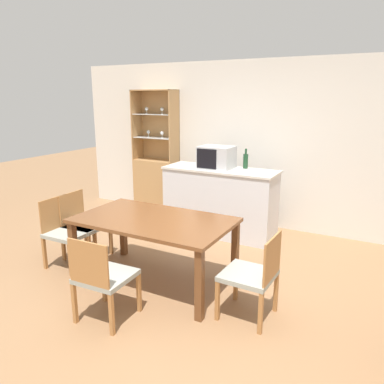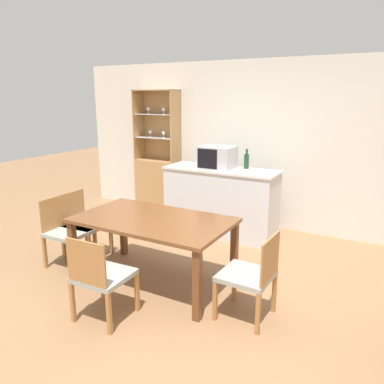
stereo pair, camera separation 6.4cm
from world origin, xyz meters
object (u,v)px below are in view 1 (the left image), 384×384
(display_cabinet, at_px, (157,177))
(dining_table, at_px, (154,226))
(dining_chair_side_left_far, at_px, (84,225))
(dining_chair_head_near, at_px, (103,277))
(dining_chair_side_left_near, at_px, (66,232))
(dining_chair_side_right_near, at_px, (253,275))
(microwave, at_px, (216,157))
(wine_bottle, at_px, (246,161))

(display_cabinet, distance_m, dining_table, 2.68)
(dining_chair_side_left_far, bearing_deg, dining_chair_head_near, 47.72)
(display_cabinet, relative_size, dining_chair_side_left_near, 2.55)
(display_cabinet, distance_m, dining_chair_head_near, 3.41)
(display_cabinet, distance_m, dining_chair_side_left_far, 2.13)
(dining_chair_side_right_near, relative_size, dining_chair_side_left_near, 1.00)
(dining_chair_head_near, bearing_deg, microwave, 89.27)
(dining_chair_head_near, relative_size, wine_bottle, 2.89)
(dining_chair_side_right_near, xyz_separation_m, dining_chair_side_left_near, (-2.36, 0.00, 0.00))
(microwave, bearing_deg, dining_chair_side_left_far, -124.79)
(display_cabinet, xyz_separation_m, dining_chair_side_left_far, (0.28, -2.10, -0.20))
(display_cabinet, bearing_deg, microwave, -20.03)
(dining_table, xyz_separation_m, microwave, (-0.07, 1.74, 0.50))
(display_cabinet, height_order, wine_bottle, display_cabinet)
(dining_table, xyz_separation_m, dining_chair_side_left_near, (-1.18, -0.15, -0.22))
(dining_chair_side_left_far, height_order, microwave, microwave)
(dining_chair_head_near, relative_size, dining_chair_side_left_far, 1.00)
(dining_table, height_order, dining_chair_side_right_near, dining_chair_side_right_near)
(dining_chair_head_near, distance_m, microwave, 2.67)
(dining_table, distance_m, wine_bottle, 2.00)
(microwave, bearing_deg, wine_bottle, 25.22)
(display_cabinet, height_order, dining_chair_head_near, display_cabinet)
(dining_chair_side_left_near, xyz_separation_m, wine_bottle, (1.49, 2.07, 0.68))
(dining_table, height_order, wine_bottle, wine_bottle)
(dining_chair_side_right_near, distance_m, dining_chair_head_near, 1.36)
(dining_chair_side_right_near, bearing_deg, dining_chair_side_left_near, 91.99)
(dining_chair_side_left_near, bearing_deg, dining_chair_side_right_near, 88.89)
(dining_chair_side_left_near, relative_size, dining_chair_side_left_far, 1.00)
(dining_chair_side_left_far, bearing_deg, dining_chair_side_right_near, 80.21)
(dining_chair_side_right_near, bearing_deg, dining_chair_head_near, 122.14)
(dining_chair_head_near, bearing_deg, display_cabinet, 113.08)
(dining_table, xyz_separation_m, dining_chair_side_left_far, (-1.18, 0.14, -0.22))
(dining_chair_side_right_near, height_order, dining_chair_head_near, same)
(display_cabinet, bearing_deg, dining_chair_head_near, -64.58)
(dining_chair_head_near, height_order, dining_chair_side_left_far, same)
(dining_chair_side_right_near, distance_m, microwave, 2.37)
(dining_table, relative_size, microwave, 3.48)
(dining_chair_head_near, relative_size, dining_chair_side_left_near, 1.00)
(wine_bottle, bearing_deg, dining_table, -99.22)
(dining_chair_side_right_near, height_order, microwave, microwave)
(display_cabinet, relative_size, dining_chair_side_left_far, 2.55)
(microwave, bearing_deg, dining_table, -87.70)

